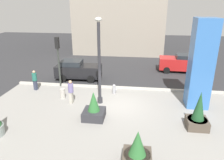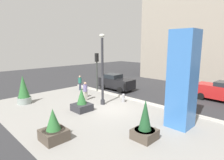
{
  "view_description": "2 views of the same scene",
  "coord_description": "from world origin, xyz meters",
  "px_view_note": "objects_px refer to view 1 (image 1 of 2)",
  "views": [
    {
      "loc": [
        1.25,
        -13.26,
        6.76
      ],
      "look_at": [
        -0.56,
        0.61,
        1.64
      ],
      "focal_mm": 34.58,
      "sensor_mm": 36.0,
      "label": 1
    },
    {
      "loc": [
        9.95,
        -9.92,
        4.96
      ],
      "look_at": [
        -0.82,
        0.86,
        2.11
      ],
      "focal_mm": 29.93,
      "sensor_mm": 36.0,
      "label": 2
    }
  ],
  "objects_px": {
    "lamp_post": "(99,64)",
    "potted_plant_mid_plaza": "(198,115)",
    "art_pillar_blue": "(201,64)",
    "car_curb_west": "(78,70)",
    "potted_plant_near_right": "(137,153)",
    "pedestrian_on_sidewalk": "(35,79)",
    "concrete_bollard": "(63,94)",
    "fire_hydrant": "(114,89)",
    "car_passing_lane": "(179,63)",
    "traffic_light_corner": "(58,53)",
    "pedestrian_crossing": "(71,91)",
    "potted_plant_near_left": "(94,109)"
  },
  "relations": [
    {
      "from": "potted_plant_near_right",
      "to": "car_curb_west",
      "type": "bearing_deg",
      "value": 117.97
    },
    {
      "from": "art_pillar_blue",
      "to": "pedestrian_crossing",
      "type": "distance_m",
      "value": 8.82
    },
    {
      "from": "car_curb_west",
      "to": "pedestrian_crossing",
      "type": "distance_m",
      "value": 5.07
    },
    {
      "from": "potted_plant_mid_plaza",
      "to": "potted_plant_near_right",
      "type": "relative_size",
      "value": 1.25
    },
    {
      "from": "car_curb_west",
      "to": "car_passing_lane",
      "type": "xyz_separation_m",
      "value": [
        9.56,
        3.55,
        0.03
      ]
    },
    {
      "from": "potted_plant_near_right",
      "to": "pedestrian_on_sidewalk",
      "type": "distance_m",
      "value": 11.25
    },
    {
      "from": "art_pillar_blue",
      "to": "concrete_bollard",
      "type": "distance_m",
      "value": 9.78
    },
    {
      "from": "potted_plant_mid_plaza",
      "to": "potted_plant_near_left",
      "type": "relative_size",
      "value": 1.25
    },
    {
      "from": "concrete_bollard",
      "to": "traffic_light_corner",
      "type": "height_order",
      "value": "traffic_light_corner"
    },
    {
      "from": "art_pillar_blue",
      "to": "fire_hydrant",
      "type": "relative_size",
      "value": 7.8
    },
    {
      "from": "potted_plant_mid_plaza",
      "to": "fire_hydrant",
      "type": "xyz_separation_m",
      "value": [
        -5.23,
        4.2,
        -0.46
      ]
    },
    {
      "from": "car_curb_west",
      "to": "lamp_post",
      "type": "bearing_deg",
      "value": -58.02
    },
    {
      "from": "potted_plant_near_left",
      "to": "potted_plant_near_right",
      "type": "bearing_deg",
      "value": -54.39
    },
    {
      "from": "lamp_post",
      "to": "traffic_light_corner",
      "type": "bearing_deg",
      "value": 145.09
    },
    {
      "from": "concrete_bollard",
      "to": "potted_plant_mid_plaza",
      "type": "bearing_deg",
      "value": -17.59
    },
    {
      "from": "concrete_bollard",
      "to": "car_curb_west",
      "type": "relative_size",
      "value": 0.18
    },
    {
      "from": "fire_hydrant",
      "to": "pedestrian_on_sidewalk",
      "type": "height_order",
      "value": "pedestrian_on_sidewalk"
    },
    {
      "from": "art_pillar_blue",
      "to": "potted_plant_near_left",
      "type": "distance_m",
      "value": 7.43
    },
    {
      "from": "lamp_post",
      "to": "potted_plant_mid_plaza",
      "type": "bearing_deg",
      "value": -22.02
    },
    {
      "from": "art_pillar_blue",
      "to": "potted_plant_mid_plaza",
      "type": "xyz_separation_m",
      "value": [
        -0.57,
        -2.89,
        -2.09
      ]
    },
    {
      "from": "lamp_post",
      "to": "car_curb_west",
      "type": "bearing_deg",
      "value": 121.98
    },
    {
      "from": "fire_hydrant",
      "to": "traffic_light_corner",
      "type": "distance_m",
      "value": 5.35
    },
    {
      "from": "lamp_post",
      "to": "pedestrian_on_sidewalk",
      "type": "xyz_separation_m",
      "value": [
        -5.59,
        1.66,
        -1.94
      ]
    },
    {
      "from": "traffic_light_corner",
      "to": "car_curb_west",
      "type": "relative_size",
      "value": 1.0
    },
    {
      "from": "potted_plant_near_left",
      "to": "traffic_light_corner",
      "type": "height_order",
      "value": "traffic_light_corner"
    },
    {
      "from": "traffic_light_corner",
      "to": "pedestrian_on_sidewalk",
      "type": "relative_size",
      "value": 2.52
    },
    {
      "from": "lamp_post",
      "to": "car_passing_lane",
      "type": "distance_m",
      "value": 10.74
    },
    {
      "from": "lamp_post",
      "to": "potted_plant_near_right",
      "type": "height_order",
      "value": "lamp_post"
    },
    {
      "from": "potted_plant_mid_plaza",
      "to": "concrete_bollard",
      "type": "distance_m",
      "value": 9.32
    },
    {
      "from": "concrete_bollard",
      "to": "potted_plant_near_right",
      "type": "bearing_deg",
      "value": -48.52
    },
    {
      "from": "car_passing_lane",
      "to": "potted_plant_near_right",
      "type": "bearing_deg",
      "value": -105.58
    },
    {
      "from": "lamp_post",
      "to": "car_curb_west",
      "type": "height_order",
      "value": "lamp_post"
    },
    {
      "from": "potted_plant_near_right",
      "to": "car_curb_west",
      "type": "distance_m",
      "value": 11.98
    },
    {
      "from": "potted_plant_near_left",
      "to": "pedestrian_on_sidewalk",
      "type": "relative_size",
      "value": 1.07
    },
    {
      "from": "potted_plant_near_right",
      "to": "car_passing_lane",
      "type": "bearing_deg",
      "value": 74.42
    },
    {
      "from": "car_curb_west",
      "to": "pedestrian_crossing",
      "type": "xyz_separation_m",
      "value": [
        0.93,
        -4.98,
        0.08
      ]
    },
    {
      "from": "art_pillar_blue",
      "to": "car_curb_west",
      "type": "distance_m",
      "value": 10.57
    },
    {
      "from": "lamp_post",
      "to": "potted_plant_mid_plaza",
      "type": "xyz_separation_m",
      "value": [
        6.01,
        -2.43,
        -2.02
      ]
    },
    {
      "from": "potted_plant_near_left",
      "to": "potted_plant_near_right",
      "type": "xyz_separation_m",
      "value": [
        2.68,
        -3.75,
        0.03
      ]
    },
    {
      "from": "potted_plant_near_right",
      "to": "car_passing_lane",
      "type": "relative_size",
      "value": 0.45
    },
    {
      "from": "art_pillar_blue",
      "to": "car_curb_west",
      "type": "xyz_separation_m",
      "value": [
        -9.49,
        4.19,
        -2.05
      ]
    },
    {
      "from": "potted_plant_near_right",
      "to": "concrete_bollard",
      "type": "height_order",
      "value": "potted_plant_near_right"
    },
    {
      "from": "potted_plant_mid_plaza",
      "to": "pedestrian_crossing",
      "type": "relative_size",
      "value": 1.29
    },
    {
      "from": "car_curb_west",
      "to": "pedestrian_on_sidewalk",
      "type": "bearing_deg",
      "value": -131.9
    },
    {
      "from": "traffic_light_corner",
      "to": "pedestrian_crossing",
      "type": "relative_size",
      "value": 2.42
    },
    {
      "from": "car_passing_lane",
      "to": "potted_plant_mid_plaza",
      "type": "bearing_deg",
      "value": -93.45
    },
    {
      "from": "art_pillar_blue",
      "to": "potted_plant_near_right",
      "type": "distance_m",
      "value": 7.8
    },
    {
      "from": "concrete_bollard",
      "to": "car_curb_west",
      "type": "distance_m",
      "value": 4.3
    },
    {
      "from": "pedestrian_crossing",
      "to": "art_pillar_blue",
      "type": "bearing_deg",
      "value": 5.26
    },
    {
      "from": "pedestrian_on_sidewalk",
      "to": "potted_plant_mid_plaza",
      "type": "bearing_deg",
      "value": -19.44
    }
  ]
}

